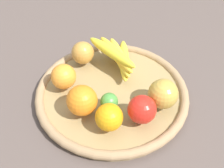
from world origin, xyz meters
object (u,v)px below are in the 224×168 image
Objects in this scene: apple_2 at (83,53)px; orange_0 at (109,117)px; lime_0 at (109,102)px; apple_1 at (163,93)px; orange_1 at (82,100)px; orange_2 at (64,77)px; banana_bunch at (118,56)px; apple_0 at (142,109)px.

orange_0 is at bearing 131.02° from apple_2.
apple_1 reaches higher than lime_0.
orange_1 is 0.08m from orange_0.
apple_2 is 0.11m from orange_2.
banana_bunch is 2.60× the size of orange_2.
apple_0 is 0.28m from apple_2.
banana_bunch reaches higher than orange_0.
lime_0 is at bearing -1.81° from apple_0.
orange_1 reaches higher than orange_2.
orange_1 is at bearing 116.47° from apple_2.
apple_2 reaches higher than lime_0.
apple_2 is at bearing -48.98° from orange_0.
banana_bunch is 0.21m from apple_0.
orange_0 is (-0.07, 0.22, -0.00)m from banana_bunch.
orange_2 is 0.27m from apple_1.
orange_2 is at bearing -34.98° from orange_1.
apple_0 reaches higher than orange_0.
apple_1 reaches higher than banana_bunch.
orange_1 reaches higher than orange_0.
apple_0 is 1.06× the size of apple_2.
apple_1 is (-0.27, 0.07, 0.01)m from apple_2.
orange_2 is at bearing 53.34° from banana_bunch.
lime_0 is at bearing -67.06° from orange_0.
apple_0 is 0.92× the size of apple_1.
orange_1 is at bearing 85.66° from banana_bunch.
orange_1 is 1.09× the size of apple_0.
orange_1 reaches higher than apple_0.
apple_0 reaches higher than lime_0.
orange_1 is 1.70× the size of lime_0.
lime_0 is 0.15m from orange_2.
apple_2 is (0.10, 0.03, -0.00)m from banana_bunch.
banana_bunch is 0.17m from lime_0.
orange_0 is 0.16m from apple_1.
apple_1 is (-0.10, -0.12, 0.00)m from orange_0.
apple_0 is at bearing 64.01° from apple_1.
apple_0 is at bearing -167.27° from orange_1.
apple_0 is 0.08m from apple_1.
orange_1 is at bearing 145.02° from orange_2.
banana_bunch reaches higher than apple_2.
lime_0 is (0.09, -0.00, -0.01)m from apple_0.
orange_0 is at bearing 167.04° from orange_1.
orange_1 is 1.16× the size of apple_2.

